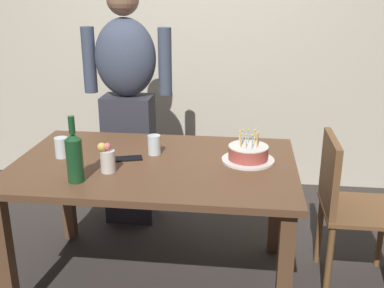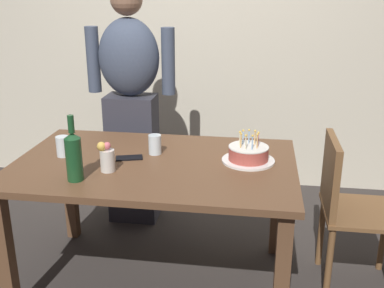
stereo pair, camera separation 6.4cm
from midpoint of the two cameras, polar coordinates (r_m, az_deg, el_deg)
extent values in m
plane|color=#332D2B|center=(2.83, -4.90, -16.33)|extent=(10.00, 10.00, 0.00)
cube|color=beige|center=(3.85, -0.70, 14.04)|extent=(5.20, 0.10, 2.60)
cube|color=brown|center=(2.49, -5.37, -2.61)|extent=(1.50, 0.96, 0.03)
cube|color=brown|center=(2.54, -22.72, -12.94)|extent=(0.07, 0.07, 0.70)
cube|color=brown|center=(2.25, 10.46, -16.04)|extent=(0.07, 0.07, 0.70)
cube|color=brown|center=(3.19, -15.69, -5.46)|extent=(0.07, 0.07, 0.70)
cube|color=brown|center=(2.96, 9.63, -6.92)|extent=(0.07, 0.07, 0.70)
cylinder|color=white|center=(2.50, 6.18, -1.97)|extent=(0.28, 0.28, 0.01)
cylinder|color=#B24C42|center=(2.48, 6.22, -1.11)|extent=(0.21, 0.21, 0.07)
cylinder|color=silver|center=(2.47, 6.25, -0.30)|extent=(0.21, 0.21, 0.01)
cylinder|color=#93B7DB|center=(2.49, 5.54, 0.81)|extent=(0.01, 0.01, 0.07)
sphere|color=#F9C64C|center=(2.48, 5.57, 1.72)|extent=(0.01, 0.01, 0.01)
cylinder|color=beige|center=(2.46, 5.15, 0.61)|extent=(0.01, 0.01, 0.07)
sphere|color=#F9C64C|center=(2.45, 5.18, 1.53)|extent=(0.01, 0.01, 0.01)
cylinder|color=#EAB266|center=(2.43, 5.29, 0.36)|extent=(0.01, 0.01, 0.07)
sphere|color=#F9C64C|center=(2.42, 5.32, 1.29)|extent=(0.01, 0.01, 0.01)
cylinder|color=beige|center=(2.41, 5.90, 0.18)|extent=(0.01, 0.01, 0.07)
sphere|color=#F9C64C|center=(2.40, 5.94, 1.11)|extent=(0.01, 0.01, 0.01)
cylinder|color=#93B7DB|center=(2.41, 6.70, 0.16)|extent=(0.01, 0.01, 0.07)
sphere|color=#F9C64C|center=(2.40, 6.73, 1.09)|extent=(0.01, 0.01, 0.01)
cylinder|color=#EAB266|center=(2.44, 7.28, 0.31)|extent=(0.01, 0.01, 0.07)
sphere|color=#F9C64C|center=(2.42, 7.33, 1.23)|extent=(0.01, 0.01, 0.01)
cylinder|color=pink|center=(2.47, 7.39, 0.55)|extent=(0.01, 0.01, 0.07)
sphere|color=#F9C64C|center=(2.45, 7.43, 1.46)|extent=(0.01, 0.01, 0.01)
cylinder|color=#EAB266|center=(2.49, 6.98, 0.77)|extent=(0.01, 0.01, 0.07)
sphere|color=#F9C64C|center=(2.48, 7.02, 1.68)|extent=(0.01, 0.01, 0.01)
cylinder|color=#93B7DB|center=(2.50, 6.25, 0.87)|extent=(0.01, 0.01, 0.07)
sphere|color=#F9C64C|center=(2.49, 6.29, 1.77)|extent=(0.01, 0.01, 0.01)
cylinder|color=silver|center=(2.58, -5.39, -0.10)|extent=(0.07, 0.07, 0.11)
cylinder|color=silver|center=(2.63, -16.47, -0.42)|extent=(0.07, 0.07, 0.11)
cylinder|color=#194723|center=(2.27, -15.04, -2.00)|extent=(0.08, 0.08, 0.21)
cone|color=#194723|center=(2.23, -15.30, 0.88)|extent=(0.08, 0.08, 0.03)
cylinder|color=#194723|center=(2.22, -15.43, 2.27)|extent=(0.03, 0.03, 0.09)
cube|color=black|center=(2.54, -8.53, -1.77)|extent=(0.16, 0.11, 0.01)
cylinder|color=silver|center=(2.37, -11.09, -2.12)|extent=(0.07, 0.07, 0.11)
sphere|color=gold|center=(2.34, -11.83, -0.39)|extent=(0.05, 0.05, 0.05)
sphere|color=#DB6670|center=(2.34, -11.17, -0.31)|extent=(0.04, 0.04, 0.04)
cube|color=#33333D|center=(3.33, -8.18, -1.87)|extent=(0.34, 0.23, 0.92)
ellipsoid|color=#424C60|center=(3.14, -8.80, 10.49)|extent=(0.41, 0.27, 0.52)
cylinder|color=#424C60|center=(3.12, -3.95, 10.11)|extent=(0.09, 0.09, 0.44)
cylinder|color=#424C60|center=(3.25, -13.12, 10.04)|extent=(0.09, 0.09, 0.44)
cube|color=brown|center=(2.73, 19.51, -7.68)|extent=(0.42, 0.42, 0.02)
cube|color=brown|center=(2.60, 15.94, -3.47)|extent=(0.04, 0.40, 0.40)
cylinder|color=brown|center=(3.03, 21.69, -10.19)|extent=(0.04, 0.04, 0.45)
cylinder|color=brown|center=(2.65, 15.83, -13.95)|extent=(0.04, 0.04, 0.45)
cylinder|color=brown|center=(2.96, 14.84, -10.17)|extent=(0.04, 0.04, 0.45)
camera|label=1|loc=(0.03, -90.75, -0.26)|focal=43.26mm
camera|label=2|loc=(0.03, 89.25, 0.26)|focal=43.26mm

